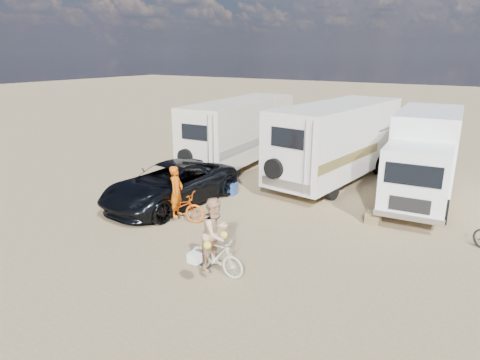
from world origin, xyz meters
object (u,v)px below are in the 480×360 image
Objects in this scene: rider_man at (177,197)px; crate at (373,218)px; bike_man at (177,206)px; bike_woman at (216,256)px; rider_woman at (216,240)px; dark_suv at (171,184)px; rv_left at (240,133)px; box_truck at (423,158)px; rv_main at (336,143)px; cooler at (229,188)px.

rider_man reaches higher than crate.
bike_man is 1.13× the size of rider_man.
bike_woman is at bearing -114.01° from crate.
rider_woman reaches higher than bike_woman.
rider_man reaches higher than dark_suv.
rv_left reaches higher than bike_woman.
rv_left is at bearing 102.91° from dark_suv.
box_truck reaches higher than bike_man.
rv_main reaches higher than rv_left.
bike_man reaches higher than crate.
crate is at bearing -31.61° from rv_left.
cooler reaches higher than crate.
rider_woman is at bearing -89.69° from bike_woman.
rv_left is at bearing 111.20° from cooler.
rv_left reaches higher than rider_man.
bike_woman is 6.24m from cooler.
rv_left is at bearing 168.79° from box_truck.
crate is (7.76, -4.08, -1.39)m from rv_left.
bike_woman is at bearing -140.54° from rider_man.
bike_man is at bearing -77.04° from rv_left.
rv_left is 7.77m from bike_man.
rv_main is at bearing -36.92° from rider_man.
bike_man is at bearing -139.58° from box_truck.
dark_suv is 2.96× the size of rider_woman.
dark_suv is 2.42m from cooler.
box_truck is 9.29m from dark_suv.
box_truck is (3.61, -0.75, -0.02)m from rv_main.
rider_woman reaches higher than bike_man.
rider_woman reaches higher than dark_suv.
box_truck is 9.21m from bike_woman.
rv_main is 5.05m from cooler.
rv_main reaches higher than box_truck.
rider_woman reaches higher than cooler.
dark_suv is at bearing 53.24° from bike_woman.
rv_left is 1.13× the size of box_truck.
bike_woman is 0.44m from rider_woman.
rider_woman is at bearing -80.82° from rv_main.
rv_main is 3.68m from box_truck.
crate is at bearing -5.07° from cooler.
bike_man is at bearing -104.16° from rv_main.
crate is at bearing -109.66° from box_truck.
dark_suv is 1.70m from rider_man.
rider_woman reaches higher than rider_man.
cooler is (-0.08, 3.19, -0.27)m from bike_man.
bike_woman is at bearing -140.54° from bike_man.
crate is at bearing -23.70° from bike_woman.
rider_man reaches higher than cooler.
rv_main is 7.68m from rider_man.
cooler is at bearing 31.10° from rider_woman.
rv_left is 8.88m from crate.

